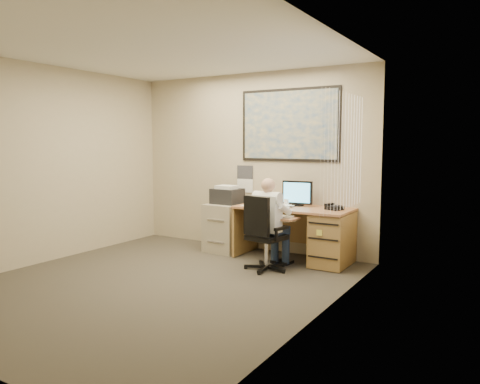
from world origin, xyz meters
The scene contains 8 objects.
room_shell centered at (0.00, 0.00, 1.35)m, with size 4.00×4.50×2.70m.
desk centered at (1.23, 1.90, 0.44)m, with size 1.60×0.97×1.10m.
world_map centered at (0.65, 2.23, 1.90)m, with size 1.56×0.03×1.06m, color #1E4C93.
wall_calendar centered at (-0.10, 2.24, 1.08)m, with size 0.28×0.01×0.42m, color white.
window_blinds centered at (1.97, 0.80, 1.55)m, with size 0.06×1.40×1.30m, color beige, non-canonical shape.
filing_cabinet centered at (-0.20, 1.89, 0.43)m, with size 0.55×0.65×1.00m.
office_chair centered at (0.82, 1.19, 0.28)m, with size 0.68×0.68×0.98m.
person centered at (0.81, 1.27, 0.60)m, with size 0.49×0.69×1.19m, color white, non-canonical shape.
Camera 1 is at (3.58, -4.04, 1.64)m, focal length 35.00 mm.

